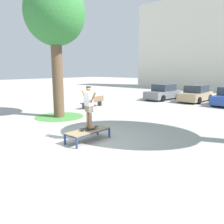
{
  "coord_description": "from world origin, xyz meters",
  "views": [
    {
      "loc": [
        6.59,
        -5.97,
        2.89
      ],
      "look_at": [
        0.04,
        1.63,
        1.0
      ],
      "focal_mm": 36.08,
      "sensor_mm": 36.0,
      "label": 1
    }
  ],
  "objects_px": {
    "car_tan": "(196,94)",
    "park_bench": "(93,102)",
    "skateboard": "(89,128)",
    "skater": "(89,104)",
    "car_grey": "(163,92)",
    "skate_box": "(88,131)",
    "tree_near_left": "(55,16)"
  },
  "relations": [
    {
      "from": "car_tan",
      "to": "park_bench",
      "type": "bearing_deg",
      "value": -119.58
    },
    {
      "from": "skateboard",
      "to": "skater",
      "type": "relative_size",
      "value": 0.49
    },
    {
      "from": "car_grey",
      "to": "car_tan",
      "type": "xyz_separation_m",
      "value": [
        2.99,
        0.6,
        0.0
      ]
    },
    {
      "from": "car_tan",
      "to": "park_bench",
      "type": "relative_size",
      "value": 1.74
    },
    {
      "from": "skateboard",
      "to": "park_bench",
      "type": "bearing_deg",
      "value": 134.53
    },
    {
      "from": "skateboard",
      "to": "skater",
      "type": "height_order",
      "value": "skater"
    },
    {
      "from": "skate_box",
      "to": "car_grey",
      "type": "relative_size",
      "value": 0.44
    },
    {
      "from": "skate_box",
      "to": "car_grey",
      "type": "bearing_deg",
      "value": 106.19
    },
    {
      "from": "skateboard",
      "to": "skate_box",
      "type": "bearing_deg",
      "value": -89.6
    },
    {
      "from": "car_grey",
      "to": "skater",
      "type": "bearing_deg",
      "value": -73.73
    },
    {
      "from": "skate_box",
      "to": "car_tan",
      "type": "distance_m",
      "value": 14.54
    },
    {
      "from": "tree_near_left",
      "to": "car_tan",
      "type": "relative_size",
      "value": 1.87
    },
    {
      "from": "skater",
      "to": "skate_box",
      "type": "bearing_deg",
      "value": -89.85
    },
    {
      "from": "car_grey",
      "to": "park_bench",
      "type": "height_order",
      "value": "car_grey"
    },
    {
      "from": "skater",
      "to": "car_grey",
      "type": "bearing_deg",
      "value": 106.27
    },
    {
      "from": "tree_near_left",
      "to": "car_grey",
      "type": "relative_size",
      "value": 1.84
    },
    {
      "from": "car_grey",
      "to": "car_tan",
      "type": "distance_m",
      "value": 3.05
    },
    {
      "from": "tree_near_left",
      "to": "car_tan",
      "type": "xyz_separation_m",
      "value": [
        3.87,
        12.33,
        -5.25
      ]
    },
    {
      "from": "tree_near_left",
      "to": "car_tan",
      "type": "distance_m",
      "value": 13.95
    },
    {
      "from": "skate_box",
      "to": "park_bench",
      "type": "height_order",
      "value": "park_bench"
    },
    {
      "from": "skater",
      "to": "tree_near_left",
      "type": "xyz_separation_m",
      "value": [
        -4.92,
        2.09,
        4.41
      ]
    },
    {
      "from": "skater",
      "to": "car_grey",
      "type": "distance_m",
      "value": 14.43
    },
    {
      "from": "skate_box",
      "to": "car_tan",
      "type": "bearing_deg",
      "value": 94.12
    },
    {
      "from": "skateboard",
      "to": "car_tan",
      "type": "bearing_deg",
      "value": 94.14
    },
    {
      "from": "skateboard",
      "to": "car_tan",
      "type": "distance_m",
      "value": 14.46
    },
    {
      "from": "car_tan",
      "to": "skateboard",
      "type": "bearing_deg",
      "value": -85.86
    },
    {
      "from": "skater",
      "to": "car_tan",
      "type": "bearing_deg",
      "value": 94.14
    },
    {
      "from": "skater",
      "to": "car_tan",
      "type": "xyz_separation_m",
      "value": [
        -1.04,
        14.42,
        -0.84
      ]
    },
    {
      "from": "skate_box",
      "to": "tree_near_left",
      "type": "relative_size",
      "value": 0.24
    },
    {
      "from": "car_grey",
      "to": "tree_near_left",
      "type": "bearing_deg",
      "value": -94.31
    },
    {
      "from": "skateboard",
      "to": "car_tan",
      "type": "height_order",
      "value": "car_tan"
    },
    {
      "from": "skateboard",
      "to": "tree_near_left",
      "type": "distance_m",
      "value": 7.6
    }
  ]
}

